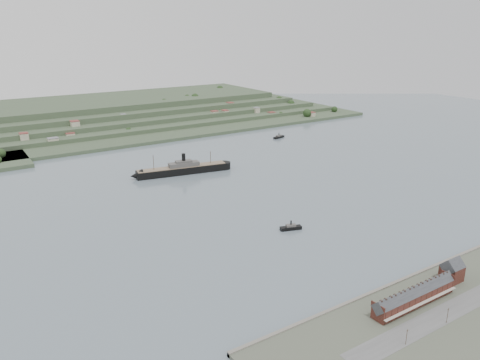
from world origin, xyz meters
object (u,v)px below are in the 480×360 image
terrace_row (414,296)px  gabled_building (452,270)px  steamship (180,170)px  tugboat (291,227)px

terrace_row → gabled_building: (37.50, 4.02, 1.34)m
terrace_row → gabled_building: 37.74m
steamship → tugboat: 162.29m
gabled_building → tugboat: bearing=105.5°
tugboat → terrace_row: bearing=-94.2°
steamship → terrace_row: bearing=-90.0°
tugboat → steamship: bearing=92.9°
terrace_row → steamship: size_ratio=0.55×
terrace_row → tugboat: size_ratio=3.47×
steamship → tugboat: bearing=-87.1°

